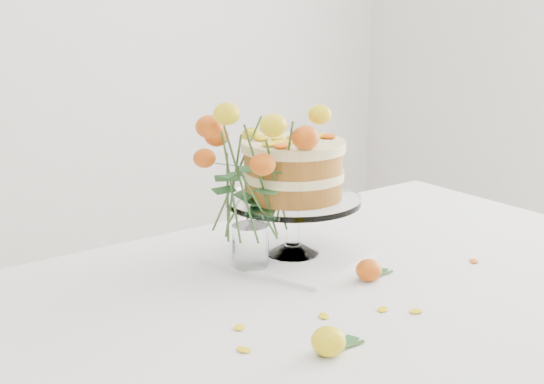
{
  "coord_description": "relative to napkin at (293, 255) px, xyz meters",
  "views": [
    {
      "loc": [
        -0.9,
        -1.0,
        1.3
      ],
      "look_at": [
        -0.03,
        0.16,
        0.91
      ],
      "focal_mm": 50.0,
      "sensor_mm": 36.0,
      "label": 1
    }
  ],
  "objects": [
    {
      "name": "stray_petal_a",
      "position": [
        -0.14,
        -0.27,
        -0.0
      ],
      "size": [
        0.03,
        0.02,
        0.0
      ],
      "primitive_type": "ellipsoid",
      "color": "yellow",
      "rests_on": "table"
    },
    {
      "name": "loose_rose_near",
      "position": [
        -0.22,
        -0.37,
        0.02
      ],
      "size": [
        0.1,
        0.05,
        0.05
      ],
      "rotation": [
        0.0,
        0.0,
        -0.06
      ],
      "color": "yellow",
      "rests_on": "table"
    },
    {
      "name": "stray_petal_d",
      "position": [
        -0.28,
        -0.22,
        -0.0
      ],
      "size": [
        0.03,
        0.02,
        0.0
      ],
      "primitive_type": "ellipsoid",
      "color": "yellow",
      "rests_on": "table"
    },
    {
      "name": "stray_petal_b",
      "position": [
        -0.04,
        -0.31,
        -0.0
      ],
      "size": [
        0.03,
        0.02,
        0.0
      ],
      "primitive_type": "ellipsoid",
      "color": "yellow",
      "rests_on": "table"
    },
    {
      "name": "stray_petal_c",
      "position": [
        -0.0,
        -0.35,
        -0.0
      ],
      "size": [
        0.03,
        0.02,
        0.0
      ],
      "primitive_type": "ellipsoid",
      "color": "yellow",
      "rests_on": "table"
    },
    {
      "name": "napkin",
      "position": [
        0.0,
        0.0,
        0.0
      ],
      "size": [
        0.35,
        0.35,
        0.01
      ],
      "primitive_type": "cube",
      "rotation": [
        0.0,
        0.0,
        0.35
      ],
      "color": "white",
      "rests_on": "table"
    },
    {
      "name": "cake_stand",
      "position": [
        -0.0,
        0.0,
        0.17
      ],
      "size": [
        0.28,
        0.28,
        0.25
      ],
      "rotation": [
        0.0,
        0.0,
        0.16
      ],
      "color": "white",
      "rests_on": "napkin"
    },
    {
      "name": "stray_petal_e",
      "position": [
        -0.32,
        -0.29,
        -0.0
      ],
      "size": [
        0.03,
        0.02,
        0.0
      ],
      "primitive_type": "ellipsoid",
      "color": "yellow",
      "rests_on": "table"
    },
    {
      "name": "stray_petal_f",
      "position": [
        0.28,
        -0.25,
        -0.0
      ],
      "size": [
        0.03,
        0.02,
        0.0
      ],
      "primitive_type": "ellipsoid",
      "color": "yellow",
      "rests_on": "table"
    },
    {
      "name": "loose_rose_far",
      "position": [
        0.04,
        -0.19,
        0.02
      ],
      "size": [
        0.09,
        0.05,
        0.04
      ],
      "rotation": [
        0.0,
        0.0,
        0.01
      ],
      "color": "#CB6209",
      "rests_on": "table"
    },
    {
      "name": "rose_vase",
      "position": [
        -0.11,
        -0.0,
        0.21
      ],
      "size": [
        0.29,
        0.29,
        0.36
      ],
      "rotation": [
        0.0,
        0.0,
        -0.26
      ],
      "color": "white",
      "rests_on": "table"
    },
    {
      "name": "table",
      "position": [
        -0.02,
        -0.17,
        -0.09
      ],
      "size": [
        1.43,
        0.93,
        0.76
      ],
      "color": "tan",
      "rests_on": "ground"
    }
  ]
}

